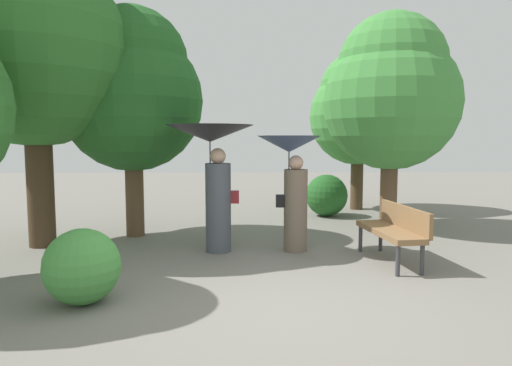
# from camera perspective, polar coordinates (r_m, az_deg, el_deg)

# --- Properties ---
(ground_plane) EXTENTS (40.00, 40.00, 0.00)m
(ground_plane) POSITION_cam_1_polar(r_m,az_deg,el_deg) (5.20, 1.03, -14.75)
(ground_plane) COLOR slate
(person_left) EXTENTS (1.39, 1.39, 2.03)m
(person_left) POSITION_cam_1_polar(r_m,az_deg,el_deg) (7.26, -5.43, 3.25)
(person_left) COLOR #474C56
(person_left) RESTS_ON ground
(person_right) EXTENTS (1.02, 1.02, 1.86)m
(person_right) POSITION_cam_1_polar(r_m,az_deg,el_deg) (7.29, 4.49, 1.45)
(person_right) COLOR #6B5B4C
(person_right) RESTS_ON ground
(park_bench) EXTENTS (0.65, 1.54, 0.83)m
(park_bench) POSITION_cam_1_polar(r_m,az_deg,el_deg) (7.00, 16.89, -5.38)
(park_bench) COLOR #38383D
(park_bench) RESTS_ON ground
(tree_near_right) EXTENTS (2.69, 2.69, 4.29)m
(tree_near_right) POSITION_cam_1_polar(r_m,az_deg,el_deg) (9.62, 16.54, 10.93)
(tree_near_right) COLOR brown
(tree_near_right) RESTS_ON ground
(tree_mid_left) EXTENTS (3.09, 3.09, 5.32)m
(tree_mid_left) POSITION_cam_1_polar(r_m,az_deg,el_deg) (8.59, -26.02, 16.29)
(tree_mid_left) COLOR #42301E
(tree_mid_left) RESTS_ON ground
(tree_mid_right) EXTENTS (2.48, 2.48, 4.01)m
(tree_mid_right) POSITION_cam_1_polar(r_m,az_deg,el_deg) (12.03, 12.65, 9.09)
(tree_mid_right) COLOR #4C3823
(tree_mid_right) RESTS_ON ground
(tree_far_back) EXTENTS (2.57, 2.57, 4.20)m
(tree_far_back) POSITION_cam_1_polar(r_m,az_deg,el_deg) (8.78, -15.23, 11.24)
(tree_far_back) COLOR brown
(tree_far_back) RESTS_ON ground
(bush_path_left) EXTENTS (0.98, 0.98, 0.98)m
(bush_path_left) POSITION_cam_1_polar(r_m,az_deg,el_deg) (10.85, 8.80, -1.53)
(bush_path_left) COLOR #235B23
(bush_path_left) RESTS_ON ground
(bush_path_right) EXTENTS (0.83, 0.83, 0.83)m
(bush_path_right) POSITION_cam_1_polar(r_m,az_deg,el_deg) (5.41, -20.90, -9.71)
(bush_path_right) COLOR #428C3D
(bush_path_right) RESTS_ON ground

